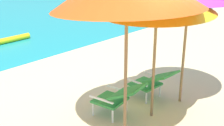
% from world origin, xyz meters
% --- Properties ---
extents(ground_plane, '(40.00, 40.00, 0.00)m').
position_xyz_m(ground_plane, '(0.00, 4.00, 0.00)').
color(ground_plane, beige).
extents(swim_buoy, '(1.60, 0.18, 0.18)m').
position_xyz_m(swim_buoy, '(0.58, 5.79, 0.10)').
color(swim_buoy, yellow).
rests_on(swim_buoy, ocean_band).
extents(lounge_chair_left, '(0.65, 0.94, 0.68)m').
position_xyz_m(lounge_chair_left, '(-0.47, 0.13, 0.40)').
color(lounge_chair_left, '#338E3D').
rests_on(lounge_chair_left, ground_plane).
extents(lounge_chair_right, '(0.57, 0.90, 0.68)m').
position_xyz_m(lounge_chair_right, '(0.48, 0.07, 0.40)').
color(lounge_chair_right, '#338E3D').
rests_on(lounge_chair_right, ground_plane).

